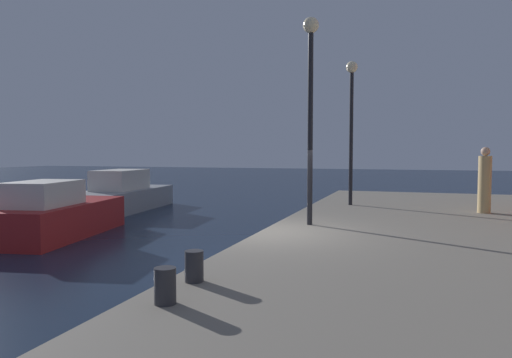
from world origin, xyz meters
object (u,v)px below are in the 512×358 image
lamp_post_mid_promenade (351,108)px  lamp_post_near_edge (310,85)px  motorboat_grey (123,195)px  bollard_north (194,266)px  motorboat_red (55,215)px  person_near_carousel (485,182)px  bollard_south (165,286)px

lamp_post_mid_promenade → lamp_post_near_edge: bearing=-94.9°
motorboat_grey → bollard_north: motorboat_grey is taller
motorboat_red → person_near_carousel: (11.68, 3.08, 1.01)m
lamp_post_mid_promenade → person_near_carousel: bearing=-12.8°
motorboat_red → bollard_south: 9.76m
motorboat_grey → bollard_north: 14.74m
bollard_north → bollard_south: 0.91m
lamp_post_mid_promenade → person_near_carousel: size_ratio=2.49×
bollard_north → bollard_south: same height
lamp_post_mid_promenade → bollard_south: size_ratio=11.19×
motorboat_red → bollard_north: size_ratio=12.72×
bollard_north → person_near_carousel: person_near_carousel is taller
motorboat_grey → person_near_carousel: person_near_carousel is taller
lamp_post_near_edge → bollard_south: lamp_post_near_edge is taller
person_near_carousel → lamp_post_near_edge: bearing=-139.0°
lamp_post_near_edge → person_near_carousel: bearing=41.0°
motorboat_red → lamp_post_mid_promenade: bearing=26.2°
bollard_north → person_near_carousel: (4.51, 8.71, 0.64)m
motorboat_grey → lamp_post_mid_promenade: size_ratio=1.35×
bollard_south → lamp_post_near_edge: bearing=86.8°
person_near_carousel → motorboat_grey: bearing=167.6°
lamp_post_near_edge → bollard_south: (-0.33, -6.05, -2.96)m
motorboat_red → bollard_south: bearing=-42.0°
bollard_south → motorboat_red: bearing=138.0°
lamp_post_mid_promenade → bollard_south: 10.86m
motorboat_red → bollard_south: (7.25, -6.53, 0.36)m
bollard_north → person_near_carousel: 9.83m
lamp_post_mid_promenade → bollard_south: bearing=-93.9°
bollard_south → person_near_carousel: bearing=65.3°
lamp_post_mid_promenade → person_near_carousel: lamp_post_mid_promenade is taller
lamp_post_near_edge → bollard_north: lamp_post_near_edge is taller
bollard_south → person_near_carousel: 10.60m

